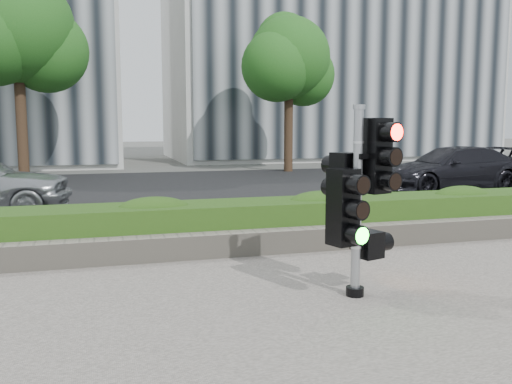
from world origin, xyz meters
TOP-DOWN VIEW (x-y plane):
  - ground at (0.00, 0.00)m, footprint 120.00×120.00m
  - road at (0.00, 10.00)m, footprint 60.00×13.00m
  - curb at (0.00, 3.15)m, footprint 60.00×0.25m
  - stone_wall at (0.00, 1.90)m, footprint 12.00×0.32m
  - hedge at (0.00, 2.55)m, footprint 12.00×1.00m
  - building_right at (11.00, 25.00)m, footprint 18.00×10.00m
  - tree_left at (-4.52, 14.56)m, footprint 4.61×4.03m
  - tree_right at (5.48, 15.55)m, footprint 4.10×3.58m
  - traffic_signal at (0.74, -0.27)m, footprint 0.76×0.65m
  - car_dark at (7.78, 7.84)m, footprint 4.48×2.01m

SIDE VIEW (x-z plane):
  - ground at x=0.00m, z-range 0.00..0.00m
  - road at x=0.00m, z-range 0.00..0.02m
  - curb at x=0.00m, z-range 0.00..0.12m
  - stone_wall at x=0.00m, z-range 0.03..0.37m
  - hedge at x=0.00m, z-range 0.03..0.71m
  - car_dark at x=7.78m, z-range 0.02..1.30m
  - traffic_signal at x=0.74m, z-range 0.14..2.23m
  - tree_right at x=5.48m, z-range 1.22..7.75m
  - tree_left at x=-4.52m, z-range 1.37..8.72m
  - building_right at x=11.00m, z-range 0.00..12.00m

